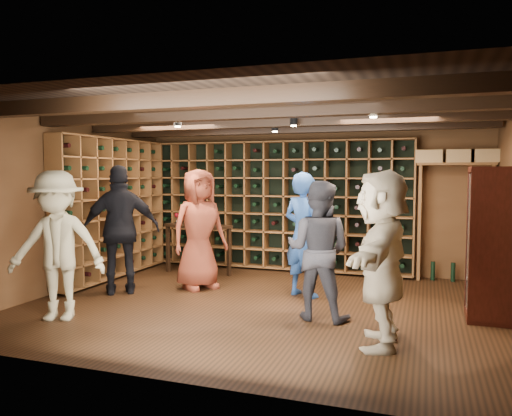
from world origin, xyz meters
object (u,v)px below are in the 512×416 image
(display_cabinet, at_px, (493,248))
(tasting_table, at_px, (198,230))
(man_grey_suit, at_px, (318,250))
(guest_khaki, at_px, (57,246))
(guest_woman_black, at_px, (121,230))
(guest_red_floral, at_px, (199,229))
(guest_beige, at_px, (381,258))
(man_blue_shirt, at_px, (304,235))

(display_cabinet, bearing_deg, tasting_table, 162.75)
(man_grey_suit, bearing_deg, guest_khaki, 25.68)
(guest_woman_black, xyz_separation_m, tasting_table, (0.41, 1.61, -0.16))
(guest_khaki, bearing_deg, tasting_table, 64.12)
(guest_red_floral, relative_size, guest_beige, 1.01)
(man_grey_suit, xyz_separation_m, guest_khaki, (-2.86, -1.02, 0.06))
(man_blue_shirt, distance_m, man_grey_suit, 1.08)
(guest_beige, distance_m, tasting_table, 4.17)
(man_blue_shirt, xyz_separation_m, guest_woman_black, (-2.47, -0.70, 0.05))
(display_cabinet, xyz_separation_m, guest_khaki, (-4.77, -1.57, 0.01))
(man_blue_shirt, distance_m, guest_khaki, 3.17)
(display_cabinet, height_order, man_blue_shirt, display_cabinet)
(man_grey_suit, bearing_deg, guest_red_floral, -19.44)
(display_cabinet, relative_size, guest_khaki, 1.01)
(man_grey_suit, xyz_separation_m, tasting_table, (-2.48, 1.91, -0.06))
(guest_khaki, distance_m, tasting_table, 2.96)
(guest_woman_black, relative_size, guest_beige, 1.05)
(tasting_table, bearing_deg, guest_red_floral, -40.13)
(man_grey_suit, bearing_deg, display_cabinet, -157.97)
(man_blue_shirt, bearing_deg, man_grey_suit, 136.02)
(guest_woman_black, distance_m, guest_khaki, 1.32)
(guest_beige, xyz_separation_m, tasting_table, (-3.25, 2.61, -0.13))
(man_blue_shirt, xyz_separation_m, guest_red_floral, (-1.57, -0.04, 0.02))
(man_grey_suit, height_order, tasting_table, man_grey_suit)
(guest_red_floral, height_order, tasting_table, guest_red_floral)
(guest_red_floral, xyz_separation_m, guest_beige, (2.76, -1.65, -0.01))
(man_grey_suit, distance_m, guest_beige, 1.05)
(man_blue_shirt, height_order, tasting_table, man_blue_shirt)
(man_blue_shirt, distance_m, guest_woman_black, 2.57)
(display_cabinet, bearing_deg, guest_red_floral, 174.15)
(display_cabinet, bearing_deg, man_grey_suit, -164.03)
(man_grey_suit, xyz_separation_m, guest_red_floral, (-1.99, 0.95, 0.07))
(display_cabinet, xyz_separation_m, man_blue_shirt, (-2.33, 0.44, 0.00))
(display_cabinet, height_order, tasting_table, display_cabinet)
(guest_khaki, distance_m, guest_beige, 3.65)
(display_cabinet, relative_size, guest_beige, 1.00)
(tasting_table, bearing_deg, guest_beige, -15.79)
(tasting_table, bearing_deg, guest_khaki, -74.54)
(tasting_table, bearing_deg, guest_woman_black, -81.39)
(guest_khaki, bearing_deg, man_blue_shirt, 21.05)
(man_blue_shirt, height_order, guest_khaki, guest_khaki)
(display_cabinet, height_order, man_grey_suit, display_cabinet)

